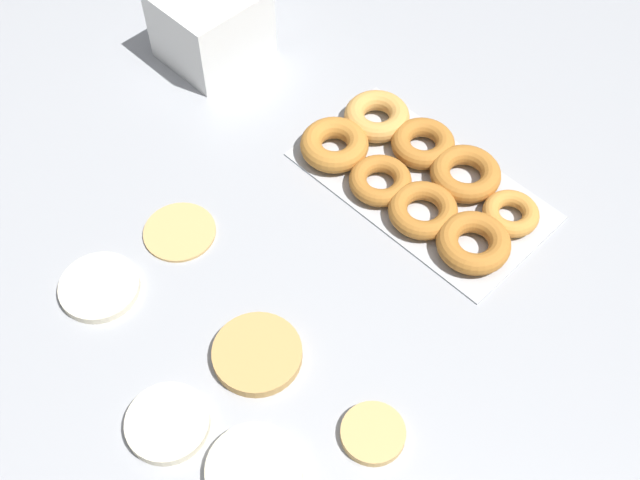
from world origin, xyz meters
TOP-DOWN VIEW (x-y plane):
  - ground_plane at (0.00, 0.00)m, footprint 3.00×3.00m
  - pancake_0 at (-0.07, 0.09)m, footprint 0.12×0.12m
  - pancake_1 at (0.16, 0.04)m, footprint 0.10×0.10m
  - pancake_2 at (0.16, 0.18)m, footprint 0.11×0.11m
  - pancake_3 at (-0.06, 0.24)m, footprint 0.10×0.10m
  - pancake_4 at (-0.25, 0.07)m, footprint 0.08×0.08m
  - pancake_5 at (-0.18, 0.20)m, footprint 0.12×0.12m
  - donut_tray at (-0.02, -0.27)m, footprint 0.38×0.21m
  - container_stack at (0.41, -0.25)m, footprint 0.15×0.16m

SIDE VIEW (x-z plane):
  - ground_plane at x=0.00m, z-range 0.00..0.00m
  - pancake_1 at x=0.16m, z-range 0.00..0.01m
  - pancake_2 at x=0.16m, z-range 0.00..0.01m
  - pancake_4 at x=-0.25m, z-range 0.00..0.01m
  - pancake_3 at x=-0.06m, z-range 0.00..0.01m
  - pancake_0 at x=-0.07m, z-range 0.00..0.02m
  - pancake_5 at x=-0.18m, z-range 0.00..0.02m
  - donut_tray at x=-0.02m, z-range 0.00..0.04m
  - container_stack at x=0.41m, z-range 0.00..0.13m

